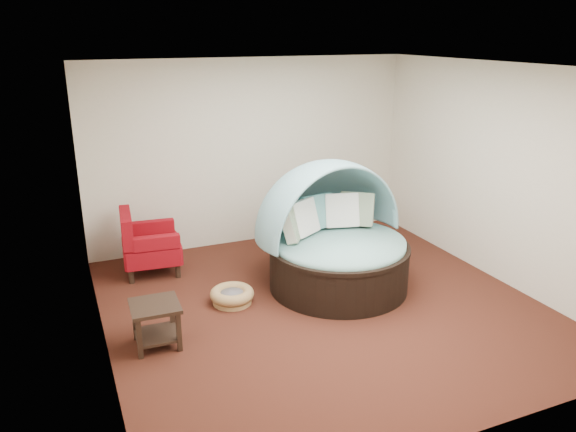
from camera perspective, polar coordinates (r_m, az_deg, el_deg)
name	(u,v)px	position (r m, az deg, el deg)	size (l,w,h in m)	color
floor	(323,306)	(6.87, 3.59, -9.14)	(5.00, 5.00, 0.00)	#401B12
wall_back	(251,153)	(8.58, -3.74, 6.45)	(5.00, 5.00, 0.00)	beige
wall_front	(478,282)	(4.40, 18.74, -6.36)	(5.00, 5.00, 0.00)	beige
wall_left	(93,223)	(5.71, -19.17, -0.72)	(5.00, 5.00, 0.00)	beige
wall_right	(498,174)	(7.77, 20.58, 4.04)	(5.00, 5.00, 0.00)	beige
ceiling	(328,67)	(6.10, 4.13, 14.87)	(5.00, 5.00, 0.00)	white
canopy_daybed	(334,229)	(7.15, 4.74, -1.38)	(2.08, 2.03, 1.64)	black
pet_basket	(232,295)	(6.93, -5.70, -8.04)	(0.71, 0.71, 0.19)	olive
red_armchair	(147,244)	(7.85, -14.14, -2.79)	(0.83, 0.83, 0.89)	black
side_table	(156,319)	(6.10, -13.28, -10.12)	(0.51, 0.51, 0.48)	black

